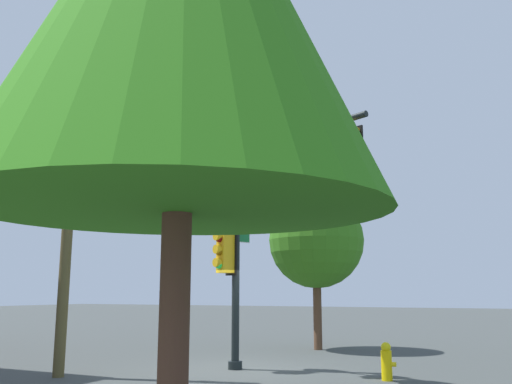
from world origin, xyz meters
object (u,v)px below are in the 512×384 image
Objects in this scene: signal_pole_assembly at (267,196)px; tree_near at (316,241)px; fire_hydrant at (387,362)px; utility_pole at (69,201)px.

signal_pole_assembly is 1.20× the size of tree_near.
fire_hydrant is at bearing -58.15° from tree_near.
utility_pole is 9.10m from tree_near.
utility_pole reaches higher than tree_near.
fire_hydrant is (7.02, 2.70, -3.72)m from utility_pole.
utility_pole is at bearing -112.54° from tree_near.
tree_near is at bearing 121.85° from fire_hydrant.
signal_pole_assembly is 0.82× the size of utility_pole.
fire_hydrant is at bearing 21.07° from utility_pole.
fire_hydrant is at bearing 8.82° from signal_pole_assembly.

